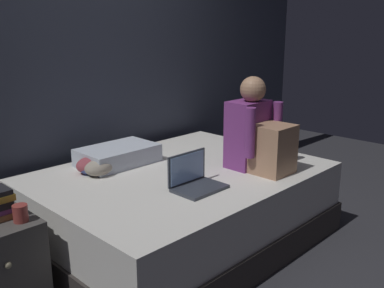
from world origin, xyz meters
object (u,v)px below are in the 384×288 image
(person_sitting, at_px, (258,135))
(pillow, at_px, (118,155))
(clothes_pile, at_px, (96,166))
(bed, at_px, (181,206))
(mug, at_px, (20,213))
(laptop, at_px, (195,180))

(person_sitting, bearing_deg, pillow, 127.63)
(pillow, bearing_deg, clothes_pile, -162.94)
(bed, height_order, mug, mug)
(mug, bearing_deg, person_sitting, -11.73)
(pillow, relative_size, mug, 6.22)
(pillow, xyz_separation_m, mug, (-0.96, -0.48, -0.01))
(person_sitting, xyz_separation_m, pillow, (-0.62, 0.81, -0.19))
(laptop, distance_m, pillow, 0.76)
(bed, xyz_separation_m, pillow, (-0.21, 0.45, 0.34))
(bed, height_order, pillow, pillow)
(bed, xyz_separation_m, laptop, (-0.18, -0.31, 0.33))
(pillow, height_order, mug, pillow)
(mug, relative_size, clothes_pile, 0.32)
(laptop, bearing_deg, mug, 164.15)
(person_sitting, distance_m, mug, 1.63)
(clothes_pile, bearing_deg, pillow, 17.06)
(pillow, distance_m, clothes_pile, 0.25)
(laptop, relative_size, clothes_pile, 1.15)
(person_sitting, bearing_deg, bed, 139.19)
(pillow, bearing_deg, bed, -65.11)
(laptop, height_order, pillow, laptop)
(mug, bearing_deg, laptop, -15.85)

